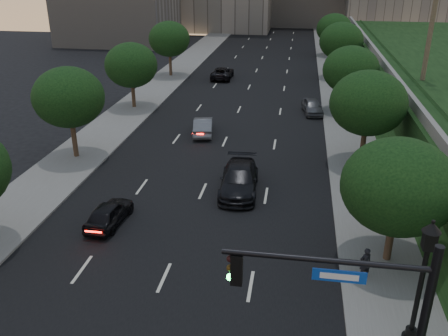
% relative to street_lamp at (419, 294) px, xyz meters
% --- Properties ---
extents(road_surface, '(16.00, 140.00, 0.02)m').
position_rel_street_lamp_xyz_m(road_surface, '(-10.20, 27.84, -2.62)').
color(road_surface, black).
rests_on(road_surface, ground).
extents(sidewalk_right, '(4.50, 140.00, 0.15)m').
position_rel_street_lamp_xyz_m(sidewalk_right, '(0.05, 27.84, -2.56)').
color(sidewalk_right, slate).
rests_on(sidewalk_right, ground).
extents(sidewalk_left, '(4.50, 140.00, 0.15)m').
position_rel_street_lamp_xyz_m(sidewalk_left, '(-20.45, 27.84, -2.56)').
color(sidewalk_left, slate).
rests_on(sidewalk_left, ground).
extents(parapet_wall, '(0.35, 90.00, 0.70)m').
position_rel_street_lamp_xyz_m(parapet_wall, '(3.30, 25.84, 1.72)').
color(parapet_wall, slate).
rests_on(parapet_wall, embankment).
extents(office_block_filler, '(18.00, 16.00, 14.00)m').
position_rel_street_lamp_xyz_m(office_block_filler, '(-36.20, 67.84, 4.37)').
color(office_block_filler, gray).
rests_on(office_block_filler, ground).
extents(tree_right_a, '(5.20, 5.20, 6.24)m').
position_rel_street_lamp_xyz_m(tree_right_a, '(0.10, 5.84, 1.39)').
color(tree_right_a, '#38281C').
rests_on(tree_right_a, ground).
extents(tree_right_b, '(5.20, 5.20, 6.74)m').
position_rel_street_lamp_xyz_m(tree_right_b, '(0.10, 17.84, 1.88)').
color(tree_right_b, '#38281C').
rests_on(tree_right_b, ground).
extents(tree_right_c, '(5.20, 5.20, 6.24)m').
position_rel_street_lamp_xyz_m(tree_right_c, '(0.10, 30.84, 1.39)').
color(tree_right_c, '#38281C').
rests_on(tree_right_c, ground).
extents(tree_right_d, '(5.20, 5.20, 6.74)m').
position_rel_street_lamp_xyz_m(tree_right_d, '(0.10, 44.84, 1.88)').
color(tree_right_d, '#38281C').
rests_on(tree_right_d, ground).
extents(tree_right_e, '(5.20, 5.20, 6.24)m').
position_rel_street_lamp_xyz_m(tree_right_e, '(0.10, 59.84, 1.39)').
color(tree_right_e, '#38281C').
rests_on(tree_right_e, ground).
extents(tree_left_b, '(5.00, 5.00, 6.71)m').
position_rel_street_lamp_xyz_m(tree_left_b, '(-20.50, 15.84, 1.94)').
color(tree_left_b, '#38281C').
rests_on(tree_left_b, ground).
extents(tree_left_c, '(5.00, 5.00, 6.34)m').
position_rel_street_lamp_xyz_m(tree_left_c, '(-20.50, 28.84, 1.57)').
color(tree_left_c, '#38281C').
rests_on(tree_left_c, ground).
extents(tree_left_d, '(5.00, 5.00, 6.71)m').
position_rel_street_lamp_xyz_m(tree_left_d, '(-20.50, 42.84, 1.94)').
color(tree_left_d, '#38281C').
rests_on(tree_left_d, ground).
extents(street_lamp, '(0.64, 0.64, 5.62)m').
position_rel_street_lamp_xyz_m(street_lamp, '(0.00, 0.00, 0.00)').
color(street_lamp, black).
rests_on(street_lamp, ground).
extents(sedan_near_left, '(1.82, 3.97, 1.32)m').
position_rel_street_lamp_xyz_m(sedan_near_left, '(-14.48, 7.11, -1.97)').
color(sedan_near_left, black).
rests_on(sedan_near_left, ground).
extents(sedan_mid_left, '(2.18, 4.52, 1.43)m').
position_rel_street_lamp_xyz_m(sedan_mid_left, '(-12.27, 22.42, -1.92)').
color(sedan_mid_left, slate).
rests_on(sedan_mid_left, ground).
extents(sedan_far_left, '(2.37, 5.10, 1.41)m').
position_rel_street_lamp_xyz_m(sedan_far_left, '(-13.92, 42.60, -1.93)').
color(sedan_far_left, black).
rests_on(sedan_far_left, ground).
extents(sedan_near_right, '(2.57, 5.71, 1.63)m').
position_rel_street_lamp_xyz_m(sedan_near_right, '(-7.94, 12.25, -1.82)').
color(sedan_near_right, black).
rests_on(sedan_near_right, ground).
extents(sedan_far_right, '(2.27, 4.30, 1.39)m').
position_rel_street_lamp_xyz_m(sedan_far_right, '(-3.20, 29.72, -1.94)').
color(sedan_far_right, '#4F5156').
rests_on(sedan_far_right, ground).
extents(pedestrian_a, '(0.65, 0.55, 1.52)m').
position_rel_street_lamp_xyz_m(pedestrian_a, '(-1.17, 4.16, -1.72)').
color(pedestrian_a, black).
rests_on(pedestrian_a, sidewalk_right).
extents(pedestrian_b, '(1.06, 0.97, 1.76)m').
position_rel_street_lamp_xyz_m(pedestrian_b, '(0.49, 9.77, -1.61)').
color(pedestrian_b, black).
rests_on(pedestrian_b, sidewalk_right).
extents(pedestrian_c, '(1.06, 0.54, 1.73)m').
position_rel_street_lamp_xyz_m(pedestrian_c, '(-0.29, 10.96, -1.62)').
color(pedestrian_c, black).
rests_on(pedestrian_c, sidewalk_right).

